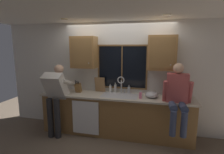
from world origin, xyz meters
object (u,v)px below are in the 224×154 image
Objects in this scene: soap_dispenser at (140,95)px; bottle_green_glass at (115,88)px; cutting_board at (100,85)px; bottle_tall_clear at (110,89)px; mixing_bowl at (151,95)px; person_standing at (56,93)px; person_sitting_on_counter at (178,94)px; knife_block at (78,88)px; bottle_amber_small at (129,90)px.

soap_dispenser is 0.71m from bottle_green_glass.
bottle_tall_clear is at bearing 4.43° from cutting_board.
bottle_green_glass reaches higher than mixing_bowl.
cutting_board is 1.91× the size of soap_dispenser.
person_standing reaches higher than bottle_green_glass.
mixing_bowl is (2.06, 0.35, 0.01)m from person_standing.
person_standing is 1.02m from cutting_board.
person_sitting_on_counter reaches higher than mixing_bowl.
mixing_bowl is 0.98m from bottle_tall_clear.
person_standing is at bearing -170.49° from mixing_bowl.
person_sitting_on_counter is 2.19m from knife_block.
mixing_bowl is at bearing -14.94° from bottle_green_glass.
soap_dispenser is 0.92× the size of bottle_tall_clear.
person_sitting_on_counter is 6.11× the size of bottle_amber_small.
bottle_amber_small is (-0.29, 0.34, 0.01)m from soap_dispenser.
soap_dispenser is 0.76× the size of bottle_green_glass.
person_standing reaches higher than soap_dispenser.
mixing_bowl is at bearing 30.40° from soap_dispenser.
person_standing is 4.42× the size of cutting_board.
bottle_tall_clear is (-0.12, -0.00, -0.02)m from bottle_green_glass.
person_sitting_on_counter is 0.57m from mixing_bowl.
bottle_green_glass is (-0.83, 0.22, 0.04)m from mixing_bowl.
mixing_bowl is 0.55m from bottle_amber_small.
cutting_board is (-1.69, 0.48, -0.01)m from person_sitting_on_counter.
cutting_board is 0.38m from bottle_green_glass.
person_sitting_on_counter is 1.53m from bottle_tall_clear.
knife_block reaches higher than bottle_green_glass.
mixing_bowl is 1.11× the size of bottle_green_glass.
bottle_amber_small reaches higher than mixing_bowl.
bottle_amber_small is at bearing 19.66° from person_standing.
cutting_board is 0.70m from bottle_amber_small.
bottle_amber_small reaches higher than soap_dispenser.
person_sitting_on_counter is 1.41m from bottle_green_glass.
soap_dispenser is 0.45m from bottle_amber_small.
knife_block is 1.69m from mixing_bowl.
soap_dispenser is 0.81m from bottle_tall_clear.
person_standing is 2.55m from person_sitting_on_counter.
bottle_tall_clear and bottle_amber_small have the same top height.
cutting_board reaches higher than mixing_bowl.
person_standing is 1.35m from bottle_green_glass.
knife_block is 0.89× the size of cutting_board.
person_sitting_on_counter is at bearing -8.11° from knife_block.
cutting_board is at bearing -175.57° from bottle_tall_clear.
bottle_tall_clear is at bearing 14.77° from knife_block.
mixing_bowl is 1.33× the size of bottle_amber_small.
cutting_board is at bearing 32.56° from person_standing.
cutting_board is at bearing 19.83° from knife_block.
knife_block reaches higher than soap_dispenser.
cutting_board reaches higher than bottle_amber_small.
mixing_bowl is (1.69, -0.03, -0.05)m from knife_block.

